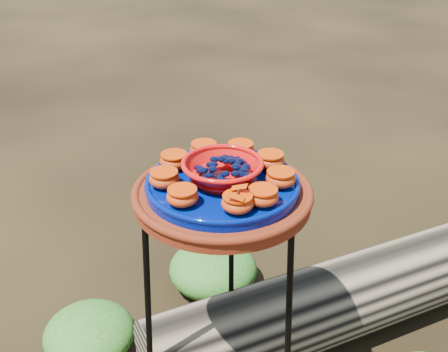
# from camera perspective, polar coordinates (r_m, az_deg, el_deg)

# --- Properties ---
(plant_stand) EXTENTS (0.44, 0.44, 0.70)m
(plant_stand) POSITION_cam_1_polar(r_m,az_deg,el_deg) (1.57, -0.14, -13.66)
(plant_stand) COLOR black
(plant_stand) RESTS_ON ground
(terracotta_saucer) EXTENTS (0.43, 0.43, 0.03)m
(terracotta_saucer) POSITION_cam_1_polar(r_m,az_deg,el_deg) (1.35, -0.16, -2.07)
(terracotta_saucer) COLOR maroon
(terracotta_saucer) RESTS_ON plant_stand
(cobalt_plate) EXTENTS (0.37, 0.37, 0.02)m
(cobalt_plate) POSITION_cam_1_polar(r_m,az_deg,el_deg) (1.34, -0.16, -0.98)
(cobalt_plate) COLOR #00074B
(cobalt_plate) RESTS_ON terracotta_saucer
(red_bowl) EXTENTS (0.18, 0.18, 0.05)m
(red_bowl) POSITION_cam_1_polar(r_m,az_deg,el_deg) (1.32, -0.16, 0.44)
(red_bowl) COLOR red
(red_bowl) RESTS_ON cobalt_plate
(glass_gems) EXTENTS (0.14, 0.14, 0.02)m
(glass_gems) POSITION_cam_1_polar(r_m,az_deg,el_deg) (1.30, -0.17, 1.90)
(glass_gems) COLOR black
(glass_gems) RESTS_ON red_bowl
(orange_half_0) EXTENTS (0.07, 0.07, 0.04)m
(orange_half_0) POSITION_cam_1_polar(r_m,az_deg,el_deg) (1.21, 1.38, -2.78)
(orange_half_0) COLOR #B71008
(orange_half_0) RESTS_ON cobalt_plate
(orange_half_1) EXTENTS (0.07, 0.07, 0.04)m
(orange_half_1) POSITION_cam_1_polar(r_m,az_deg,el_deg) (1.24, 3.96, -2.09)
(orange_half_1) COLOR #B71008
(orange_half_1) RESTS_ON cobalt_plate
(orange_half_2) EXTENTS (0.07, 0.07, 0.04)m
(orange_half_2) POSITION_cam_1_polar(r_m,az_deg,el_deg) (1.31, 5.77, -0.26)
(orange_half_2) COLOR #B71008
(orange_half_2) RESTS_ON cobalt_plate
(orange_half_3) EXTENTS (0.07, 0.07, 0.04)m
(orange_half_3) POSITION_cam_1_polar(r_m,az_deg,el_deg) (1.39, 4.73, 1.58)
(orange_half_3) COLOR #B71008
(orange_half_3) RESTS_ON cobalt_plate
(orange_half_4) EXTENTS (0.07, 0.07, 0.04)m
(orange_half_4) POSITION_cam_1_polar(r_m,az_deg,el_deg) (1.44, 1.69, 2.66)
(orange_half_4) COLOR #B71008
(orange_half_4) RESTS_ON cobalt_plate
(orange_half_5) EXTENTS (0.07, 0.07, 0.04)m
(orange_half_5) POSITION_cam_1_polar(r_m,az_deg,el_deg) (1.44, -2.06, 2.65)
(orange_half_5) COLOR #B71008
(orange_half_5) RESTS_ON cobalt_plate
(orange_half_6) EXTENTS (0.07, 0.07, 0.04)m
(orange_half_6) POSITION_cam_1_polar(r_m,az_deg,el_deg) (1.39, -5.09, 1.55)
(orange_half_6) COLOR #B71008
(orange_half_6) RESTS_ON cobalt_plate
(orange_half_7) EXTENTS (0.07, 0.07, 0.04)m
(orange_half_7) POSITION_cam_1_polar(r_m,az_deg,el_deg) (1.31, -6.09, -0.30)
(orange_half_7) COLOR #B71008
(orange_half_7) RESTS_ON cobalt_plate
(orange_half_8) EXTENTS (0.07, 0.07, 0.04)m
(orange_half_8) POSITION_cam_1_polar(r_m,az_deg,el_deg) (1.24, -4.24, -2.11)
(orange_half_8) COLOR #B71008
(orange_half_8) RESTS_ON cobalt_plate
(butterfly) EXTENTS (0.08, 0.05, 0.01)m
(butterfly) POSITION_cam_1_polar(r_m,az_deg,el_deg) (1.20, 1.39, -1.71)
(butterfly) COLOR #D23C01
(butterfly) RESTS_ON orange_half_0
(driftwood_log) EXTENTS (1.44, 1.11, 0.27)m
(driftwood_log) POSITION_cam_1_polar(r_m,az_deg,el_deg) (2.00, 12.91, -11.72)
(driftwood_log) COLOR black
(driftwood_log) RESTS_ON ground
(foliage_left) EXTENTS (0.30, 0.30, 0.15)m
(foliage_left) POSITION_cam_1_polar(r_m,az_deg,el_deg) (1.96, -13.55, -15.18)
(foliage_left) COLOR #135413
(foliage_left) RESTS_ON ground
(foliage_back) EXTENTS (0.34, 0.34, 0.17)m
(foliage_back) POSITION_cam_1_polar(r_m,az_deg,el_deg) (2.16, -1.12, -9.26)
(foliage_back) COLOR #135413
(foliage_back) RESTS_ON ground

